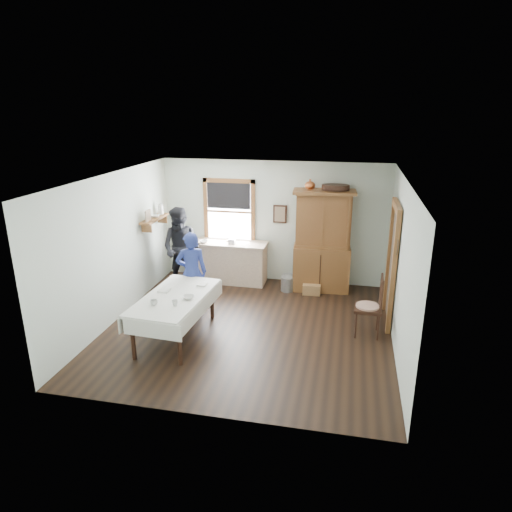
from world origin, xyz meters
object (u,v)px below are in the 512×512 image
pail (288,284)px  spindle_chair (368,305)px  wicker_basket (312,289)px  work_counter (231,262)px  dining_table (176,317)px  china_hutch (322,241)px  woman_blue (192,276)px  figure_dark (182,251)px

pail → spindle_chair: bearing=-45.9°
pail → wicker_basket: (0.52, -0.06, -0.05)m
work_counter → pail: size_ratio=5.08×
pail → dining_table: bearing=-122.9°
china_hutch → woman_blue: size_ratio=1.46×
china_hutch → spindle_chair: (0.95, -1.92, -0.54)m
dining_table → figure_dark: (-0.70, 2.19, 0.44)m
dining_table → woman_blue: (-0.06, 1.02, 0.36)m
dining_table → spindle_chair: 3.31m
work_counter → wicker_basket: size_ratio=4.32×
china_hutch → wicker_basket: 1.04m
china_hutch → dining_table: bearing=-134.6°
wicker_basket → woman_blue: (-2.17, -1.37, 0.63)m
china_hutch → pail: (-0.68, -0.24, -0.93)m
woman_blue → dining_table: bearing=71.7°
china_hutch → woman_blue: china_hutch is taller
work_counter → woman_blue: bearing=-99.8°
spindle_chair → pail: 2.37m
pail → woman_blue: woman_blue is taller
china_hutch → figure_dark: 3.02m
work_counter → wicker_basket: (1.86, -0.34, -0.35)m
work_counter → china_hutch: bearing=-0.7°
china_hutch → spindle_chair: bearing=-68.1°
pail → woman_blue: bearing=-139.0°
pail → woman_blue: size_ratio=0.21×
dining_table → wicker_basket: dining_table is taller
china_hutch → spindle_chair: 2.20m
spindle_chair → work_counter: bearing=148.9°
work_counter → figure_dark: (-0.95, -0.54, 0.36)m
china_hutch → spindle_chair: china_hutch is taller
dining_table → work_counter: bearing=84.7°
dining_table → china_hutch: bearing=49.8°
work_counter → spindle_chair: bearing=-33.0°
work_counter → china_hutch: china_hutch is taller
wicker_basket → figure_dark: (-2.81, -0.20, 0.72)m
wicker_basket → spindle_chair: bearing=-55.6°
china_hutch → pail: size_ratio=6.83×
china_hutch → pail: bearing=-165.2°
work_counter → spindle_chair: (2.96, -1.95, 0.08)m
wicker_basket → work_counter: bearing=169.6°
figure_dark → work_counter: bearing=33.7°
wicker_basket → figure_dark: figure_dark is taller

